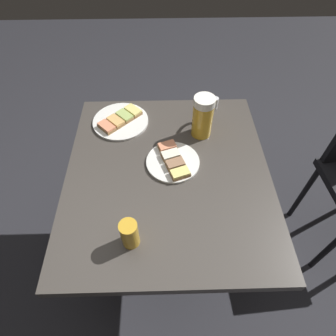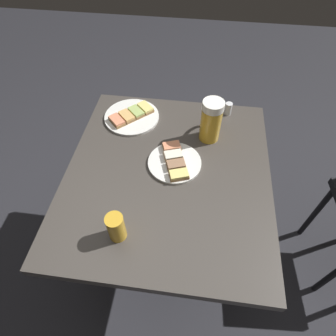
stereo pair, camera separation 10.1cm
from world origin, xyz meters
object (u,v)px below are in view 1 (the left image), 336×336
object	(u,v)px
beer_glass_small	(130,234)
salt_shaker	(215,103)
plate_near	(121,120)
beer_mug	(203,116)
plate_far	(173,161)

from	to	relation	value
beer_glass_small	salt_shaker	distance (m)	0.71
plate_near	salt_shaker	distance (m)	0.42
beer_mug	plate_near	bearing A→B (deg)	-102.05
plate_far	salt_shaker	bearing A→B (deg)	148.08
plate_near	plate_far	xyz separation A→B (m)	(0.23, 0.21, 0.00)
plate_far	beer_mug	bearing A→B (deg)	142.89
plate_far	beer_glass_small	distance (m)	0.34
beer_mug	salt_shaker	distance (m)	0.18
plate_near	beer_glass_small	world-z (taller)	beer_glass_small
beer_mug	salt_shaker	xyz separation A→B (m)	(-0.15, 0.07, -0.06)
plate_near	beer_glass_small	bearing A→B (deg)	7.90
plate_far	salt_shaker	size ratio (longest dim) A/B	3.68
plate_near	plate_far	distance (m)	0.32
plate_near	beer_glass_small	distance (m)	0.55
plate_near	beer_glass_small	size ratio (longest dim) A/B	2.29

